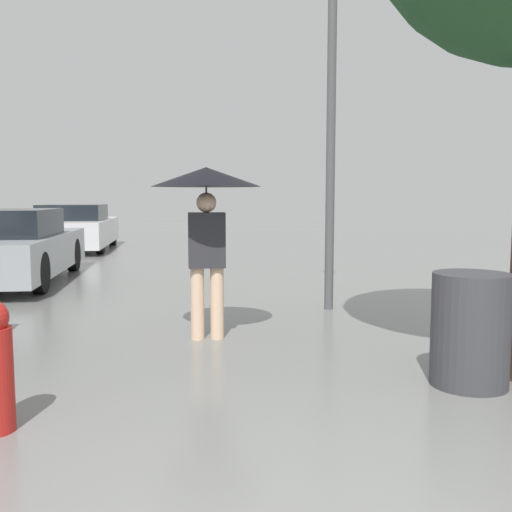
# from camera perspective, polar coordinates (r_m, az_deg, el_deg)

# --- Properties ---
(pedestrian) EXTENTS (1.11, 1.11, 1.76)m
(pedestrian) POSITION_cam_1_polar(r_m,az_deg,el_deg) (5.81, -4.99, 5.77)
(pedestrian) COLOR beige
(pedestrian) RESTS_ON ground_plane
(parked_car_middle) EXTENTS (1.72, 4.43, 1.26)m
(parked_car_middle) POSITION_cam_1_polar(r_m,az_deg,el_deg) (10.68, -23.27, 0.78)
(parked_car_middle) COLOR #9EA3A8
(parked_car_middle) RESTS_ON ground_plane
(parked_car_farthest) EXTENTS (1.89, 4.44, 1.25)m
(parked_car_farthest) POSITION_cam_1_polar(r_m,az_deg,el_deg) (16.61, -17.65, 2.65)
(parked_car_farthest) COLOR silver
(parked_car_farthest) RESTS_ON ground_plane
(street_lamp) EXTENTS (0.27, 0.27, 5.16)m
(street_lamp) POSITION_cam_1_polar(r_m,az_deg,el_deg) (7.60, 7.59, 17.99)
(street_lamp) COLOR #515456
(street_lamp) RESTS_ON ground_plane
(trash_bin) EXTENTS (0.59, 0.59, 0.88)m
(trash_bin) POSITION_cam_1_polar(r_m,az_deg,el_deg) (4.75, 20.63, -6.90)
(trash_bin) COLOR #38383D
(trash_bin) RESTS_ON ground_plane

